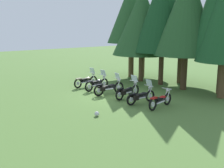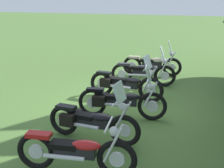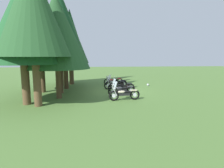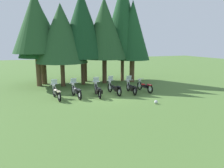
{
  "view_description": "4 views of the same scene",
  "coord_description": "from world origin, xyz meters",
  "px_view_note": "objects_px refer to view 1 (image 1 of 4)",
  "views": [
    {
      "loc": [
        12.54,
        -11.13,
        4.27
      ],
      "look_at": [
        -0.34,
        -0.15,
        0.76
      ],
      "focal_mm": 42.78,
      "sensor_mm": 36.0,
      "label": 1
    },
    {
      "loc": [
        7.88,
        2.12,
        3.05
      ],
      "look_at": [
        0.63,
        -0.16,
        0.83
      ],
      "focal_mm": 49.29,
      "sensor_mm": 36.0,
      "label": 2
    },
    {
      "loc": [
        -15.97,
        2.29,
        3.06
      ],
      "look_at": [
        0.24,
        0.58,
        0.59
      ],
      "focal_mm": 28.88,
      "sensor_mm": 36.0,
      "label": 3
    },
    {
      "loc": [
        -5.36,
        -15.62,
        4.05
      ],
      "look_at": [
        0.76,
        0.5,
        0.75
      ],
      "focal_mm": 35.05,
      "sensor_mm": 36.0,
      "label": 4
    }
  ],
  "objects_px": {
    "pine_tree_2": "(142,22)",
    "pine_tree_4": "(183,10)",
    "pine_tree_3": "(163,10)",
    "dropped_helmet": "(97,114)",
    "pine_tree_0": "(132,11)",
    "pine_tree_1": "(143,21)",
    "motorcycle_1": "(97,83)",
    "motorcycle_4": "(141,96)",
    "motorcycle_5": "(161,100)",
    "motorcycle_2": "(109,88)",
    "motorcycle_3": "(127,91)",
    "pine_tree_5": "(187,13)",
    "motorcycle_0": "(86,80)"
  },
  "relations": [
    {
      "from": "motorcycle_2",
      "to": "motorcycle_5",
      "type": "height_order",
      "value": "motorcycle_2"
    },
    {
      "from": "motorcycle_0",
      "to": "motorcycle_2",
      "type": "bearing_deg",
      "value": -102.21
    },
    {
      "from": "pine_tree_3",
      "to": "pine_tree_5",
      "type": "distance_m",
      "value": 2.19
    },
    {
      "from": "dropped_helmet",
      "to": "pine_tree_4",
      "type": "bearing_deg",
      "value": 103.0
    },
    {
      "from": "motorcycle_1",
      "to": "pine_tree_1",
      "type": "bearing_deg",
      "value": 9.5
    },
    {
      "from": "dropped_helmet",
      "to": "pine_tree_3",
      "type": "bearing_deg",
      "value": 109.07
    },
    {
      "from": "motorcycle_1",
      "to": "pine_tree_0",
      "type": "height_order",
      "value": "pine_tree_0"
    },
    {
      "from": "pine_tree_3",
      "to": "pine_tree_4",
      "type": "bearing_deg",
      "value": 70.26
    },
    {
      "from": "motorcycle_1",
      "to": "motorcycle_5",
      "type": "height_order",
      "value": "motorcycle_1"
    },
    {
      "from": "pine_tree_0",
      "to": "pine_tree_3",
      "type": "relative_size",
      "value": 0.97
    },
    {
      "from": "motorcycle_4",
      "to": "pine_tree_2",
      "type": "height_order",
      "value": "pine_tree_2"
    },
    {
      "from": "pine_tree_1",
      "to": "dropped_helmet",
      "type": "xyz_separation_m",
      "value": [
        6.45,
        -10.07,
        -4.87
      ]
    },
    {
      "from": "motorcycle_0",
      "to": "motorcycle_1",
      "type": "distance_m",
      "value": 1.43
    },
    {
      "from": "motorcycle_1",
      "to": "pine_tree_2",
      "type": "distance_m",
      "value": 6.45
    },
    {
      "from": "motorcycle_4",
      "to": "dropped_helmet",
      "type": "height_order",
      "value": "motorcycle_4"
    },
    {
      "from": "motorcycle_0",
      "to": "pine_tree_0",
      "type": "height_order",
      "value": "pine_tree_0"
    },
    {
      "from": "pine_tree_0",
      "to": "pine_tree_1",
      "type": "relative_size",
      "value": 1.15
    },
    {
      "from": "motorcycle_2",
      "to": "pine_tree_3",
      "type": "height_order",
      "value": "pine_tree_3"
    },
    {
      "from": "motorcycle_1",
      "to": "pine_tree_5",
      "type": "height_order",
      "value": "pine_tree_5"
    },
    {
      "from": "motorcycle_1",
      "to": "motorcycle_3",
      "type": "bearing_deg",
      "value": -95.43
    },
    {
      "from": "motorcycle_4",
      "to": "pine_tree_5",
      "type": "distance_m",
      "value": 7.04
    },
    {
      "from": "pine_tree_1",
      "to": "motorcycle_0",
      "type": "bearing_deg",
      "value": -86.47
    },
    {
      "from": "motorcycle_3",
      "to": "pine_tree_2",
      "type": "xyz_separation_m",
      "value": [
        -3.33,
        4.71,
        4.36
      ]
    },
    {
      "from": "motorcycle_4",
      "to": "dropped_helmet",
      "type": "distance_m",
      "value": 3.37
    },
    {
      "from": "motorcycle_2",
      "to": "pine_tree_1",
      "type": "distance_m",
      "value": 8.82
    },
    {
      "from": "motorcycle_2",
      "to": "pine_tree_3",
      "type": "xyz_separation_m",
      "value": [
        0.11,
        5.18,
        5.18
      ]
    },
    {
      "from": "motorcycle_1",
      "to": "pine_tree_1",
      "type": "distance_m",
      "value": 8.13
    },
    {
      "from": "pine_tree_4",
      "to": "pine_tree_0",
      "type": "bearing_deg",
      "value": -168.7
    },
    {
      "from": "motorcycle_3",
      "to": "pine_tree_3",
      "type": "height_order",
      "value": "pine_tree_3"
    },
    {
      "from": "motorcycle_5",
      "to": "pine_tree_1",
      "type": "height_order",
      "value": "pine_tree_1"
    },
    {
      "from": "pine_tree_0",
      "to": "pine_tree_3",
      "type": "xyz_separation_m",
      "value": [
        4.04,
        -0.73,
        -0.11
      ]
    },
    {
      "from": "pine_tree_1",
      "to": "motorcycle_2",
      "type": "bearing_deg",
      "value": -63.24
    },
    {
      "from": "pine_tree_2",
      "to": "pine_tree_4",
      "type": "relative_size",
      "value": 0.87
    },
    {
      "from": "motorcycle_2",
      "to": "motorcycle_4",
      "type": "xyz_separation_m",
      "value": [
        2.85,
        0.04,
        -0.03
      ]
    },
    {
      "from": "motorcycle_4",
      "to": "pine_tree_0",
      "type": "relative_size",
      "value": 0.25
    },
    {
      "from": "pine_tree_3",
      "to": "dropped_helmet",
      "type": "bearing_deg",
      "value": -70.93
    },
    {
      "from": "pine_tree_0",
      "to": "dropped_helmet",
      "type": "distance_m",
      "value": 12.86
    },
    {
      "from": "motorcycle_2",
      "to": "motorcycle_5",
      "type": "xyz_separation_m",
      "value": [
        4.16,
        0.26,
        -0.04
      ]
    },
    {
      "from": "pine_tree_2",
      "to": "pine_tree_3",
      "type": "distance_m",
      "value": 2.14
    },
    {
      "from": "motorcycle_0",
      "to": "pine_tree_3",
      "type": "relative_size",
      "value": 0.26
    },
    {
      "from": "pine_tree_3",
      "to": "pine_tree_2",
      "type": "bearing_deg",
      "value": -175.08
    },
    {
      "from": "motorcycle_0",
      "to": "motorcycle_5",
      "type": "relative_size",
      "value": 1.04
    },
    {
      "from": "motorcycle_0",
      "to": "pine_tree_5",
      "type": "distance_m",
      "value": 8.62
    },
    {
      "from": "motorcycle_2",
      "to": "pine_tree_2",
      "type": "relative_size",
      "value": 0.31
    },
    {
      "from": "motorcycle_4",
      "to": "pine_tree_0",
      "type": "distance_m",
      "value": 10.42
    },
    {
      "from": "pine_tree_2",
      "to": "pine_tree_0",
      "type": "bearing_deg",
      "value": 156.76
    },
    {
      "from": "pine_tree_4",
      "to": "pine_tree_5",
      "type": "bearing_deg",
      "value": -48.34
    },
    {
      "from": "pine_tree_0",
      "to": "pine_tree_2",
      "type": "relative_size",
      "value": 1.14
    },
    {
      "from": "motorcycle_0",
      "to": "motorcycle_2",
      "type": "relative_size",
      "value": 0.97
    },
    {
      "from": "motorcycle_4",
      "to": "pine_tree_1",
      "type": "distance_m",
      "value": 10.25
    }
  ]
}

